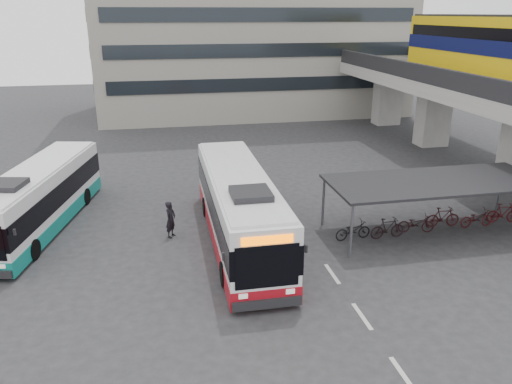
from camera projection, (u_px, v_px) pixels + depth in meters
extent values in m
plane|color=#28282B|center=(271.00, 280.00, 19.35)|extent=(120.00, 120.00, 0.00)
cube|color=gray|center=(433.00, 116.00, 38.35)|extent=(2.20, 1.60, 4.60)
cube|color=gray|center=(387.00, 99.00, 45.72)|extent=(2.20, 1.60, 4.60)
cube|color=gray|center=(488.00, 91.00, 31.88)|extent=(8.00, 32.00, 0.90)
cube|color=black|center=(436.00, 77.00, 30.84)|extent=(0.35, 32.00, 1.10)
cylinder|color=#595B60|center=(323.00, 201.00, 24.06)|extent=(0.12, 0.12, 2.40)
cylinder|color=#595B60|center=(500.00, 188.00, 25.86)|extent=(0.12, 0.12, 2.40)
cylinder|color=#595B60|center=(351.00, 232.00, 20.74)|extent=(0.12, 0.12, 2.40)
cube|color=black|center=(437.00, 182.00, 22.87)|extent=(10.00, 4.00, 0.12)
imported|color=black|center=(352.00, 229.00, 22.81)|extent=(1.71, 0.60, 0.90)
imported|color=black|center=(385.00, 225.00, 23.09)|extent=(1.66, 0.47, 1.00)
imported|color=black|center=(416.00, 224.00, 23.40)|extent=(1.72, 0.60, 0.90)
imported|color=black|center=(447.00, 220.00, 23.69)|extent=(1.66, 0.47, 1.00)
imported|color=#350C0F|center=(477.00, 218.00, 24.00)|extent=(1.71, 0.60, 0.90)
imported|color=#3F0C0F|center=(507.00, 215.00, 24.29)|extent=(1.66, 0.47, 1.00)
cube|color=beige|center=(403.00, 375.00, 14.29)|extent=(0.15, 1.60, 0.01)
cube|color=beige|center=(362.00, 316.00, 17.05)|extent=(0.15, 1.60, 0.01)
cube|color=beige|center=(332.00, 274.00, 19.82)|extent=(0.15, 1.60, 0.01)
cube|color=white|center=(239.00, 205.00, 22.05)|extent=(2.57, 11.74, 2.69)
cube|color=maroon|center=(239.00, 230.00, 22.47)|extent=(2.61, 11.78, 0.73)
cube|color=black|center=(239.00, 202.00, 22.01)|extent=(2.63, 11.76, 1.12)
cube|color=#EE5F00|center=(267.00, 240.00, 16.30)|extent=(1.74, 0.09, 0.29)
cube|color=black|center=(251.00, 194.00, 18.82)|extent=(1.51, 1.57, 0.27)
cylinder|color=black|center=(225.00, 274.00, 18.82)|extent=(0.30, 0.98, 0.98)
cylinder|color=black|center=(251.00, 204.00, 25.73)|extent=(0.30, 0.98, 0.98)
cube|color=white|center=(39.00, 195.00, 23.68)|extent=(4.53, 10.91, 2.45)
cube|color=#0C7368|center=(42.00, 217.00, 24.07)|extent=(4.58, 10.96, 0.67)
cube|color=black|center=(39.00, 193.00, 23.64)|extent=(4.60, 10.94, 1.02)
cube|color=black|center=(6.00, 185.00, 20.69)|extent=(1.64, 1.68, 0.25)
cylinder|color=black|center=(85.00, 196.00, 26.87)|extent=(0.45, 0.93, 0.89)
imported|color=black|center=(171.00, 219.00, 22.84)|extent=(0.68, 0.75, 1.73)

